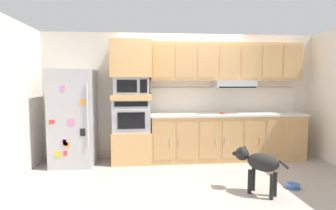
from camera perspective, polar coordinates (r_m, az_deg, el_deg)
The scene contains 16 objects.
ground_plane at distance 4.69m, azimuth 4.69°, elevation -14.22°, with size 9.60×9.60×0.00m, color #9E9389.
back_kitchen_wall at distance 5.53m, azimuth 2.83°, elevation 1.98°, with size 6.20×0.12×2.50m, color beige.
side_panel_left at distance 4.82m, azimuth -30.11°, elevation 0.87°, with size 0.12×7.10×2.50m, color beige.
refrigerator at distance 5.24m, azimuth -19.44°, elevation -2.52°, with size 0.76×0.73×1.76m.
oven_base_cabinet at distance 5.26m, azimuth -7.60°, elevation -8.68°, with size 0.74×0.62×0.60m, color tan.
built_in_oven at distance 5.15m, azimuth -7.68°, elevation -2.19°, with size 0.70×0.62×0.60m.
appliance_mid_shelf at distance 5.12m, azimuth -7.72°, elevation 1.70°, with size 0.74×0.62×0.10m, color tan.
microwave at distance 5.11m, azimuth -7.75°, elevation 4.05°, with size 0.64×0.54×0.32m.
appliance_upper_cabinet at distance 5.13m, azimuth -7.81°, elevation 9.64°, with size 0.74×0.62×0.68m, color tan.
lower_cabinet_run at distance 5.47m, azimuth 12.45°, elevation -6.72°, with size 2.99×0.63×0.88m.
countertop_slab at distance 5.40m, azimuth 12.53°, elevation -1.93°, with size 3.03×0.64×0.04m, color beige.
backsplash_panel at distance 5.65m, azimuth 11.70°, elevation 1.14°, with size 3.03×0.02×0.50m, color silver.
upper_cabinet_with_hood at distance 5.49m, azimuth 12.43°, elevation 8.66°, with size 2.99×0.48×0.88m.
screwdriver at distance 5.28m, azimuth 11.53°, elevation -1.69°, with size 0.16×0.17×0.03m.
dog at distance 3.94m, azimuth 18.62°, elevation -11.50°, with size 0.60×0.60×0.63m.
dog_food_bowl at distance 4.45m, azimuth 25.04°, elevation -15.32°, with size 0.20×0.20×0.06m.
Camera 1 is at (-0.76, -4.36, 1.54)m, focal length 28.64 mm.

